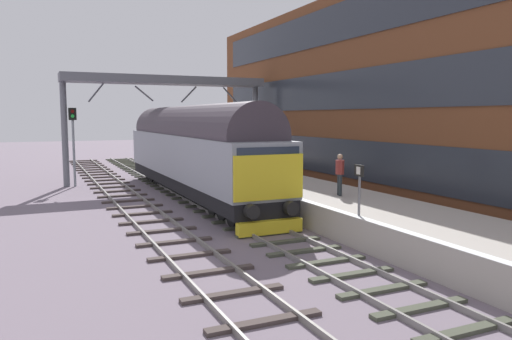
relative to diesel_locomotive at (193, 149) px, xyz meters
The scene contains 10 objects.
ground_plane 5.83m from the diesel_locomotive, 90.01° to the right, with size 140.00×140.00×0.00m, color slate.
track_main 5.80m from the diesel_locomotive, 90.01° to the right, with size 2.50×60.00×0.15m.
track_adjacent_west 6.68m from the diesel_locomotive, 122.19° to the right, with size 2.50×60.00×0.15m.
station_platform 6.68m from the diesel_locomotive, 55.68° to the right, with size 4.00×44.00×1.01m.
station_building 10.78m from the diesel_locomotive, 22.19° to the right, with size 4.42×36.82×10.62m.
diesel_locomotive is the anchor object (origin of this frame).
signal_post_near 8.37m from the diesel_locomotive, 129.03° to the left, with size 0.44×0.22×4.62m.
platform_number_sign 11.69m from the diesel_locomotive, 80.88° to the right, with size 0.10×0.44×1.61m.
waiting_passenger 8.71m from the diesel_locomotive, 65.76° to the right, with size 0.42×0.49×1.64m.
overhead_footbridge 7.55m from the diesel_locomotive, 86.65° to the left, with size 12.62×2.00×6.63m.
Camera 1 is at (-7.33, -18.70, 4.10)m, focal length 34.29 mm.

